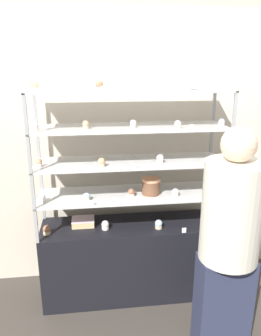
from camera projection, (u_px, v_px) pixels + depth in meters
ground_plane at (130, 291)px, 3.08m from camera, size 20.00×20.00×0.00m
back_wall at (126, 147)px, 3.04m from camera, size 8.00×0.05×2.60m
display_base at (130, 259)px, 2.98m from camera, size 1.55×0.45×0.70m
display_riser_lower at (130, 196)px, 2.79m from camera, size 1.55×0.45×0.29m
display_riser_middle at (130, 163)px, 2.70m from camera, size 1.55×0.45×0.29m
display_riser_upper at (130, 129)px, 2.61m from camera, size 1.55×0.45×0.29m
display_riser_top at (130, 92)px, 2.53m from camera, size 1.55×0.45×0.29m
layer_cake_centerpiece at (151, 186)px, 2.76m from camera, size 0.16×0.16×0.14m
sheet_cake_frosted at (83, 222)px, 2.85m from camera, size 0.19×0.15×0.06m
cupcake_0 at (47, 230)px, 2.70m from camera, size 0.06×0.06×0.08m
cupcake_1 at (105, 225)px, 2.78m from camera, size 0.06×0.06×0.08m
cupcake_2 at (159, 224)px, 2.79m from camera, size 0.06×0.06×0.08m
cupcake_3 at (212, 218)px, 2.90m from camera, size 0.06×0.06×0.08m
price_tag_0 at (184, 230)px, 2.72m from camera, size 0.04×0.00×0.04m
cupcake_4 at (42, 198)px, 2.61m from camera, size 0.06×0.06×0.07m
cupcake_5 at (87, 197)px, 2.64m from camera, size 0.06×0.06×0.07m
cupcake_6 at (132, 193)px, 2.73m from camera, size 0.06×0.06×0.07m
cupcake_7 at (175, 193)px, 2.72m from camera, size 0.06×0.06×0.07m
cupcake_8 at (214, 190)px, 2.79m from camera, size 0.06×0.06×0.07m
price_tag_1 at (92, 203)px, 2.54m from camera, size 0.04×0.00×0.04m
cupcake_9 at (39, 163)px, 2.54m from camera, size 0.06×0.06×0.07m
cupcake_10 at (102, 162)px, 2.55m from camera, size 0.06×0.06×0.07m
cupcake_11 at (160, 159)px, 2.64m from camera, size 0.06×0.06×0.07m
cupcake_12 at (220, 158)px, 2.67m from camera, size 0.06×0.06×0.07m
price_tag_2 at (133, 166)px, 2.50m from camera, size 0.04×0.00×0.04m
cupcake_13 at (35, 126)px, 2.46m from camera, size 0.05×0.05×0.06m
cupcake_14 at (86, 125)px, 2.52m from camera, size 0.05×0.05×0.06m
cupcake_15 at (133, 124)px, 2.56m from camera, size 0.05×0.05×0.06m
cupcake_16 at (178, 125)px, 2.53m from camera, size 0.05×0.05×0.06m
cupcake_17 at (222, 123)px, 2.60m from camera, size 0.05×0.05×0.06m
price_tag_3 at (192, 127)px, 2.46m from camera, size 0.04×0.00×0.04m
cupcake_18 at (34, 86)px, 2.38m from camera, size 0.06×0.06×0.07m
cupcake_19 at (99, 86)px, 2.43m from camera, size 0.06×0.06×0.07m
cupcake_20 at (163, 85)px, 2.49m from camera, size 0.06×0.06×0.07m
cupcake_21 at (223, 85)px, 2.56m from camera, size 0.06×0.06×0.07m
price_tag_4 at (103, 89)px, 2.30m from camera, size 0.04×0.00×0.04m
donut_glazed at (189, 86)px, 2.60m from camera, size 0.15×0.15×0.04m
customer_figure at (229, 242)px, 2.19m from camera, size 0.39×0.39×1.68m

